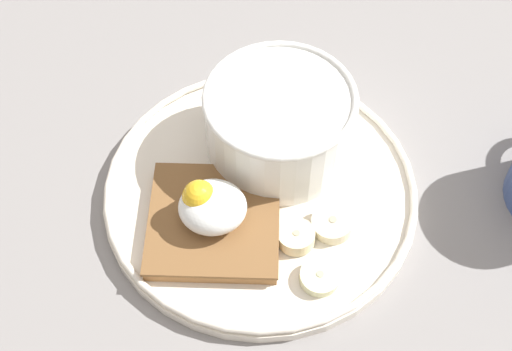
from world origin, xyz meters
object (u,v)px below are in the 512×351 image
object	(u,v)px
toast_slice	(209,221)
banana_slice_left	(315,277)
poached_egg	(205,205)
oatmeal_bowl	(275,123)
banana_slice_front	(291,237)
banana_slice_back	(328,223)

from	to	relation	value
toast_slice	banana_slice_left	bearing A→B (deg)	-29.64
poached_egg	banana_slice_left	world-z (taller)	poached_egg
oatmeal_bowl	banana_slice_left	bearing A→B (deg)	-76.50
banana_slice_front	banana_slice_back	bearing A→B (deg)	23.18
toast_slice	poached_egg	distance (cm)	2.26
oatmeal_bowl	poached_egg	distance (cm)	9.63
banana_slice_back	banana_slice_left	bearing A→B (deg)	-104.19
poached_egg	banana_slice_front	xyz separation A→B (cm)	(6.71, -1.38, -2.36)
poached_egg	toast_slice	bearing A→B (deg)	-21.48
toast_slice	oatmeal_bowl	bearing A→B (deg)	57.10
oatmeal_bowl	toast_slice	size ratio (longest dim) A/B	1.19
banana_slice_front	banana_slice_left	world-z (taller)	banana_slice_front
toast_slice	banana_slice_back	distance (cm)	9.44
poached_egg	banana_slice_left	bearing A→B (deg)	-29.48
banana_slice_back	oatmeal_bowl	bearing A→B (deg)	117.61
poached_egg	banana_slice_front	bearing A→B (deg)	-11.59
poached_egg	banana_slice_back	bearing A→B (deg)	-0.77
poached_egg	banana_slice_back	distance (cm)	9.90
toast_slice	banana_slice_left	world-z (taller)	toast_slice
oatmeal_bowl	toast_slice	distance (cm)	9.92
toast_slice	banana_slice_front	distance (cm)	6.66
oatmeal_bowl	poached_egg	xyz separation A→B (cm)	(-5.39, -7.98, -0.31)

